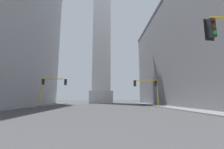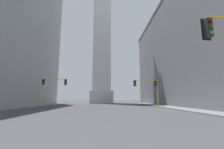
# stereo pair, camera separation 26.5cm
# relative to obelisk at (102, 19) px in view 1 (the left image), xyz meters

# --- Properties ---
(sidewalk_right) EXTENTS (5.00, 70.21, 0.15)m
(sidewalk_right) POSITION_rel_obelisk_xyz_m (15.28, -37.44, -35.51)
(sidewalk_right) COLOR slate
(sidewalk_right) RESTS_ON ground_plane
(building_right) EXTENTS (19.44, 56.66, 27.50)m
(building_right) POSITION_rel_obelisk_xyz_m (25.79, -25.32, -21.82)
(building_right) COLOR slate
(building_right) RESTS_ON ground_plane
(obelisk) EXTENTS (8.90, 8.90, 73.54)m
(obelisk) POSITION_rel_obelisk_xyz_m (0.00, 0.00, 0.00)
(obelisk) COLOR silver
(obelisk) RESTS_ON ground_plane
(traffic_light_mid_right) EXTENTS (5.44, 0.50, 5.88)m
(traffic_light_mid_right) POSITION_rel_obelisk_xyz_m (11.28, -27.60, -31.08)
(traffic_light_mid_right) COLOR yellow
(traffic_light_mid_right) RESTS_ON ground_plane
(traffic_light_mid_left) EXTENTS (5.70, 0.52, 6.20)m
(traffic_light_mid_left) POSITION_rel_obelisk_xyz_m (-10.73, -26.46, -30.82)
(traffic_light_mid_left) COLOR yellow
(traffic_light_mid_left) RESTS_ON ground_plane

